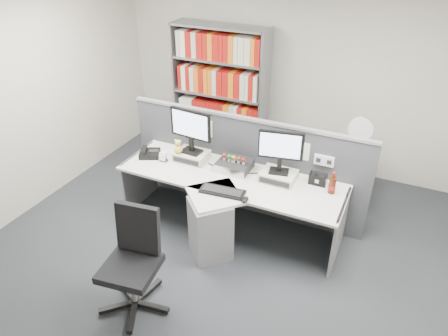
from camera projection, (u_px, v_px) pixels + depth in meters
The scene contains 21 objects.
ground at pixel (198, 270), 4.45m from camera, with size 5.50×5.50×0.00m, color #32353B.
room_shell at pixel (192, 115), 3.53m from camera, with size 5.04×5.54×2.72m.
partition at pixel (245, 164), 5.09m from camera, with size 3.00×0.08×1.27m.
desk at pixel (222, 206), 4.68m from camera, with size 2.60×1.20×0.72m.
monitor_riser_left at pixel (192, 156), 5.03m from camera, with size 0.38×0.31×0.10m.
monitor_riser_right at pixel (278, 176), 4.63m from camera, with size 0.38×0.31×0.10m.
monitor_left at pixel (191, 128), 4.84m from camera, with size 0.53×0.19×0.54m.
monitor_right at pixel (281, 149), 4.45m from camera, with size 0.48×0.19×0.50m.
desktop_pc at pixel (234, 165), 4.83m from camera, with size 0.38×0.34×0.10m.
figurines at pixel (234, 158), 4.77m from camera, with size 0.29×0.05×0.09m.
keyboard at pixel (222, 191), 4.43m from camera, with size 0.50×0.23×0.03m.
mouse at pixel (245, 199), 4.29m from camera, with size 0.07×0.11×0.04m, color black.
desk_phone at pixel (149, 153), 5.10m from camera, with size 0.31×0.30×0.10m.
desk_calendar at pixel (163, 157), 4.99m from camera, with size 0.09×0.07×0.11m.
plush_toy at pixel (178, 147), 4.95m from camera, with size 0.10×0.10×0.18m.
speaker at pixel (318, 179), 4.55m from camera, with size 0.19×0.10×0.13m, color black.
cola_bottle at pixel (332, 185), 4.38m from camera, with size 0.08×0.08×0.25m.
shelving_unit at pixel (220, 96), 6.18m from camera, with size 1.41×0.40×2.00m.
filing_cabinet at pixel (352, 178), 5.39m from camera, with size 0.45×0.61×0.70m.
desk_fan at pixel (360, 131), 5.05m from camera, with size 0.30×0.18×0.50m.
office_chair at pixel (134, 258), 3.82m from camera, with size 0.67×0.67×1.02m.
Camera 1 is at (1.63, -2.84, 3.21)m, focal length 33.36 mm.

